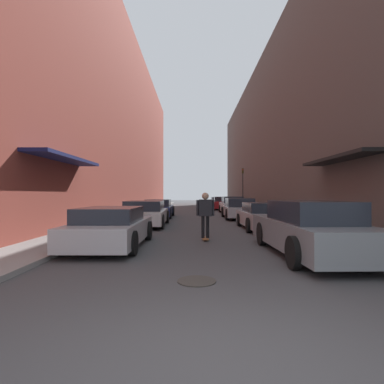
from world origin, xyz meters
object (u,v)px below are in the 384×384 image
(parked_car_left_2, at_px, (159,208))
(parked_car_right_2, at_px, (239,209))
(parked_car_right_1, at_px, (263,216))
(traffic_light, at_px, (243,185))
(parked_car_left_1, at_px, (145,214))
(parked_car_right_5, at_px, (218,202))
(parked_car_right_0, at_px, (308,229))
(parked_car_right_4, at_px, (223,203))
(manhole_cover, at_px, (197,281))
(parked_car_right_3, at_px, (232,205))
(skateboarder, at_px, (205,211))
(parked_car_left_0, at_px, (112,227))

(parked_car_left_2, distance_m, parked_car_right_2, 5.38)
(parked_car_right_1, relative_size, traffic_light, 1.08)
(parked_car_left_1, bearing_deg, traffic_light, 61.51)
(parked_car_right_5, bearing_deg, parked_car_right_0, -89.96)
(parked_car_right_4, xyz_separation_m, manhole_cover, (-2.89, -24.79, -0.63))
(parked_car_left_1, relative_size, parked_car_right_2, 1.03)
(parked_car_right_5, bearing_deg, parked_car_right_4, -89.73)
(parked_car_left_1, height_order, parked_car_right_2, parked_car_right_2)
(parked_car_left_2, height_order, parked_car_right_3, parked_car_right_3)
(parked_car_right_3, height_order, manhole_cover, parked_car_right_3)
(parked_car_right_0, bearing_deg, parked_car_left_1, 126.94)
(parked_car_right_2, bearing_deg, skateboarder, -105.73)
(parked_car_left_0, bearing_deg, parked_car_left_2, 89.55)
(parked_car_right_5, bearing_deg, skateboarder, -95.69)
(parked_car_right_0, xyz_separation_m, traffic_light, (1.58, 19.79, 1.77))
(parked_car_right_3, height_order, parked_car_right_4, parked_car_right_3)
(parked_car_left_1, xyz_separation_m, parked_car_right_2, (5.29, 4.38, 0.03))
(parked_car_right_4, relative_size, traffic_light, 1.14)
(parked_car_right_3, distance_m, parked_car_right_5, 11.16)
(parked_car_left_1, distance_m, parked_car_right_3, 11.03)
(parked_car_right_4, bearing_deg, parked_car_right_2, -90.19)
(parked_car_right_3, bearing_deg, parked_car_right_4, 91.72)
(parked_car_right_0, height_order, parked_car_right_3, parked_car_right_0)
(parked_car_right_4, bearing_deg, traffic_light, -59.96)
(skateboarder, bearing_deg, parked_car_right_1, 49.47)
(parked_car_right_0, bearing_deg, parked_car_right_4, 89.98)
(parked_car_left_0, xyz_separation_m, parked_car_right_1, (5.53, 4.48, -0.00))
(parked_car_left_0, xyz_separation_m, skateboarder, (2.85, 1.34, 0.41))
(parked_car_left_0, bearing_deg, traffic_light, 69.44)
(parked_car_left_0, distance_m, parked_car_right_3, 16.39)
(parked_car_right_0, height_order, parked_car_right_4, parked_car_right_0)
(parked_car_right_1, xyz_separation_m, skateboarder, (-2.68, -3.14, 0.42))
(parked_car_right_1, distance_m, traffic_light, 14.29)
(parked_car_right_3, relative_size, traffic_light, 1.13)
(parked_car_left_1, distance_m, parked_car_right_2, 6.87)
(parked_car_right_3, relative_size, parked_car_right_4, 0.99)
(parked_car_right_3, bearing_deg, parked_car_left_1, -119.91)
(parked_car_right_0, xyz_separation_m, parked_car_right_2, (-0.03, 11.45, -0.04))
(parked_car_left_0, relative_size, manhole_cover, 6.09)
(parked_car_left_1, xyz_separation_m, parked_car_right_4, (5.32, 15.44, 0.03))
(parked_car_right_0, relative_size, parked_car_right_1, 1.17)
(parked_car_right_5, bearing_deg, parked_car_left_0, -101.41)
(parked_car_left_1, xyz_separation_m, skateboarder, (2.78, -4.51, 0.39))
(manhole_cover, bearing_deg, parked_car_right_5, 84.56)
(parked_car_left_2, xyz_separation_m, traffic_light, (6.88, 7.25, 1.85))
(skateboarder, bearing_deg, parked_car_right_0, -45.27)
(parked_car_left_2, relative_size, manhole_cover, 6.62)
(skateboarder, bearing_deg, traffic_light, 76.56)
(parked_car_left_2, height_order, manhole_cover, parked_car_left_2)
(parked_car_right_2, xyz_separation_m, parked_car_right_3, (0.21, 5.18, 0.02))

